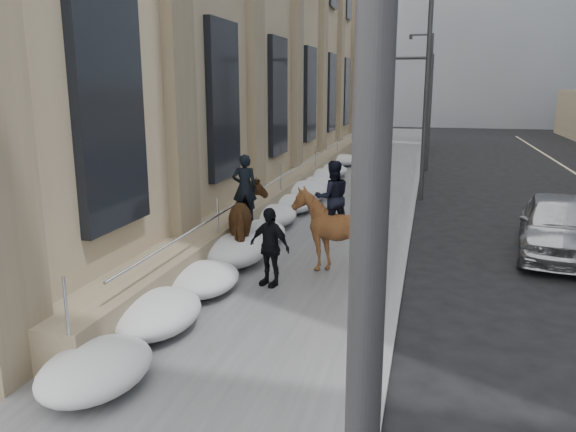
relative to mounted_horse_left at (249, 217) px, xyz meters
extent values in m
plane|color=black|center=(1.25, -4.79, -1.15)|extent=(140.00, 140.00, 0.00)
cube|color=#4E4E50|center=(1.25, 5.21, -1.09)|extent=(5.00, 80.00, 0.12)
cube|color=slate|center=(3.87, 5.21, -1.09)|extent=(0.24, 80.00, 0.12)
cube|color=#7A6B4E|center=(-1.00, 15.21, -0.70)|extent=(1.10, 44.00, 0.90)
cylinder|color=silver|center=(-0.55, 15.21, 0.20)|extent=(0.06, 42.00, 0.06)
cube|color=black|center=(-1.45, 8.21, 2.85)|extent=(0.20, 2.20, 4.50)
cube|color=gray|center=(-4.75, 67.21, 8.85)|extent=(24.00, 12.00, 20.00)
cylinder|color=#2D2D30|center=(4.15, -10.79, 2.85)|extent=(0.18, 0.18, 8.00)
cylinder|color=#2D2D30|center=(4.15, 9.21, 2.85)|extent=(0.18, 0.18, 8.00)
cylinder|color=#2D2D30|center=(4.15, 29.21, 2.85)|extent=(0.18, 0.18, 8.00)
cube|color=#2D2D30|center=(3.35, 29.21, 6.75)|extent=(1.60, 0.15, 0.12)
cylinder|color=#2D2D30|center=(2.65, 29.21, 6.60)|extent=(0.24, 0.24, 0.30)
cylinder|color=#2D2D30|center=(4.25, 17.21, 1.85)|extent=(0.20, 0.20, 6.00)
cylinder|color=#2D2D30|center=(2.25, 17.21, 4.65)|extent=(4.00, 0.16, 0.16)
imported|color=black|center=(0.75, 17.21, 4.15)|extent=(0.18, 0.22, 1.10)
ellipsoid|color=silver|center=(-0.20, -4.79, -0.69)|extent=(1.50, 2.10, 0.68)
ellipsoid|color=silver|center=(-0.15, -0.79, -0.67)|extent=(1.60, 2.20, 0.72)
ellipsoid|color=silver|center=(-0.25, 3.21, -0.71)|extent=(1.40, 2.00, 0.64)
ellipsoid|color=silver|center=(-0.10, 7.21, -0.65)|extent=(1.70, 2.30, 0.76)
ellipsoid|color=silver|center=(-0.20, 11.21, -0.70)|extent=(1.50, 2.10, 0.66)
imported|color=#412813|center=(0.00, -0.01, -0.07)|extent=(1.67, 2.47, 1.91)
imported|color=black|center=(0.00, 0.14, 0.73)|extent=(0.72, 0.58, 1.72)
imported|color=#4D2C16|center=(2.26, -0.81, -0.04)|extent=(2.18, 2.29, 1.98)
imported|color=black|center=(2.26, -0.66, 0.76)|extent=(1.03, 0.93, 1.72)
imported|color=black|center=(1.10, -1.98, -0.15)|extent=(1.12, 0.76, 1.76)
imported|color=#999CA0|center=(7.83, 2.44, -0.33)|extent=(2.65, 5.05, 1.64)
camera|label=1|loc=(4.40, -13.33, 3.31)|focal=35.00mm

